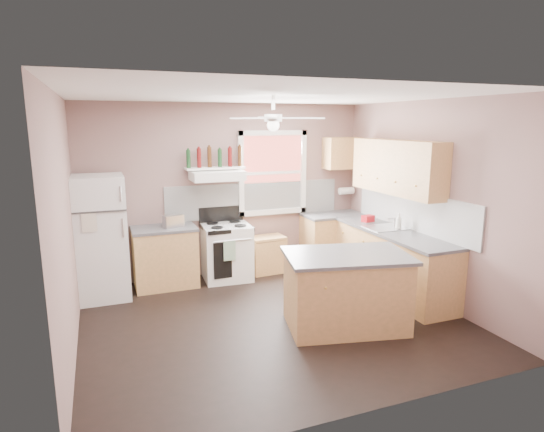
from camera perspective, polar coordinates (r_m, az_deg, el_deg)
name	(u,v)px	position (r m, az deg, el deg)	size (l,w,h in m)	color
floor	(273,320)	(5.78, 0.14, -12.87)	(4.50, 4.50, 0.00)	black
ceiling	(273,95)	(5.27, 0.16, 14.92)	(4.50, 4.50, 0.00)	white
wall_back	(227,190)	(7.26, -5.63, 3.27)	(4.50, 0.05, 2.70)	#7E5F5A
wall_right	(429,201)	(6.53, 19.13, 1.74)	(0.05, 4.00, 2.70)	#7E5F5A
wall_left	(63,229)	(5.03, -24.80, -1.47)	(0.05, 4.00, 2.70)	#7E5F5A
backsplash_back	(255,200)	(7.38, -2.15, 2.07)	(2.90, 0.03, 0.55)	white
backsplash_right	(412,210)	(6.76, 17.15, 0.68)	(0.03, 2.60, 0.55)	white
window_view	(272,173)	(7.42, 0.03, 5.45)	(1.00, 0.02, 1.20)	brown
window_frame	(273,173)	(7.40, 0.11, 5.43)	(1.16, 0.07, 1.36)	white
refrigerator	(99,238)	(6.65, -20.86, -2.57)	(0.72, 0.70, 1.71)	white
base_cabinet_left	(165,258)	(6.94, -13.25, -5.16)	(0.90, 0.60, 0.86)	#A57E44
counter_left	(164,229)	(6.83, -13.42, -1.54)	(0.92, 0.62, 0.04)	#474749
toaster	(173,221)	(6.78, -12.30, -0.63)	(0.28, 0.16, 0.18)	silver
stove	(227,252)	(7.10, -5.70, -4.53)	(0.72, 0.64, 0.86)	white
range_hood	(217,175)	(6.91, -6.91, 5.07)	(0.78, 0.50, 0.14)	white
bottle_shelf	(215,168)	(7.01, -7.17, 5.98)	(0.90, 0.26, 0.03)	white
cart	(267,256)	(7.41, -0.60, -5.02)	(0.55, 0.37, 0.55)	#A57E44
base_cabinet_corner	(333,241)	(7.80, 7.66, -3.10)	(1.00, 0.60, 0.86)	#A57E44
base_cabinet_right	(392,263)	(6.77, 14.86, -5.68)	(0.60, 2.20, 0.86)	#A57E44
counter_corner	(334,215)	(7.70, 7.75, 0.14)	(1.02, 0.62, 0.04)	#474749
counter_right	(393,232)	(6.64, 14.99, -1.98)	(0.62, 2.22, 0.04)	#474749
sink	(385,228)	(6.80, 14.02, -1.50)	(0.55, 0.45, 0.03)	silver
faucet	(395,222)	(6.87, 15.14, -0.78)	(0.03, 0.03, 0.14)	silver
upper_cabinet_right	(397,167)	(6.74, 15.36, 5.95)	(0.33, 1.80, 0.76)	#A57E44
upper_cabinet_corner	(342,153)	(7.78, 8.80, 7.81)	(0.60, 0.33, 0.52)	#A57E44
paper_towel	(346,191)	(7.93, 9.30, 3.14)	(0.12, 0.12, 0.26)	white
island	(346,292)	(5.52, 9.24, -9.40)	(1.35, 0.85, 0.86)	#A57E44
island_top	(347,256)	(5.38, 9.40, -4.92)	(1.43, 0.93, 0.04)	#474749
ceiling_fan_hub	(273,118)	(5.26, 0.16, 12.20)	(0.20, 0.20, 0.08)	white
soap_bottle	(399,221)	(6.74, 15.61, -0.66)	(0.09, 0.09, 0.23)	silver
red_caddy	(368,218)	(7.16, 11.96, -0.31)	(0.18, 0.12, 0.10)	#B00F17
wine_bottles	(215,158)	(7.00, -7.15, 7.29)	(0.86, 0.06, 0.31)	#143819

